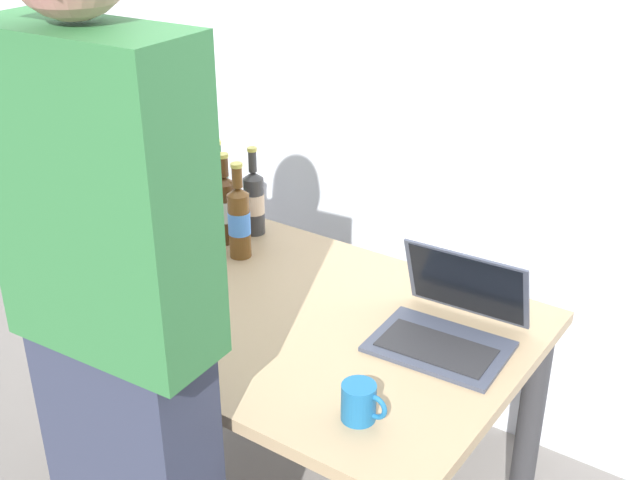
{
  "coord_description": "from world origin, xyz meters",
  "views": [
    {
      "loc": [
        1.13,
        -1.51,
        1.89
      ],
      "look_at": [
        0.08,
        0.0,
        0.99
      ],
      "focal_mm": 44.55,
      "sensor_mm": 36.0,
      "label": 1
    }
  ],
  "objects_px": {
    "beer_bottle_amber": "(239,220)",
    "person_figure": "(118,340)",
    "coffee_mug": "(360,402)",
    "beer_bottle_dark": "(254,201)",
    "beer_bottle_brown": "(226,207)",
    "beer_bottle_green": "(219,198)",
    "laptop": "(450,322)"
  },
  "relations": [
    {
      "from": "person_figure",
      "to": "beer_bottle_green",
      "type": "bearing_deg",
      "value": 120.28
    },
    {
      "from": "laptop",
      "to": "beer_bottle_dark",
      "type": "relative_size",
      "value": 1.19
    },
    {
      "from": "laptop",
      "to": "person_figure",
      "type": "bearing_deg",
      "value": -118.95
    },
    {
      "from": "laptop",
      "to": "beer_bottle_brown",
      "type": "xyz_separation_m",
      "value": [
        -0.86,
        0.11,
        0.07
      ]
    },
    {
      "from": "person_figure",
      "to": "coffee_mug",
      "type": "xyz_separation_m",
      "value": [
        0.39,
        0.32,
        -0.19
      ]
    },
    {
      "from": "beer_bottle_amber",
      "to": "beer_bottle_dark",
      "type": "bearing_deg",
      "value": 114.01
    },
    {
      "from": "beer_bottle_dark",
      "to": "beer_bottle_amber",
      "type": "bearing_deg",
      "value": -65.99
    },
    {
      "from": "beer_bottle_brown",
      "to": "coffee_mug",
      "type": "height_order",
      "value": "beer_bottle_brown"
    },
    {
      "from": "beer_bottle_dark",
      "to": "beer_bottle_amber",
      "type": "distance_m",
      "value": 0.17
    },
    {
      "from": "laptop",
      "to": "beer_bottle_brown",
      "type": "distance_m",
      "value": 0.87
    },
    {
      "from": "coffee_mug",
      "to": "beer_bottle_dark",
      "type": "bearing_deg",
      "value": 142.37
    },
    {
      "from": "person_figure",
      "to": "beer_bottle_dark",
      "type": "bearing_deg",
      "value": 113.7
    },
    {
      "from": "beer_bottle_amber",
      "to": "beer_bottle_green",
      "type": "xyz_separation_m",
      "value": [
        -0.18,
        0.11,
        -0.01
      ]
    },
    {
      "from": "beer_bottle_dark",
      "to": "beer_bottle_green",
      "type": "bearing_deg",
      "value": -154.05
    },
    {
      "from": "laptop",
      "to": "beer_bottle_dark",
      "type": "bearing_deg",
      "value": 165.67
    },
    {
      "from": "laptop",
      "to": "coffee_mug",
      "type": "relative_size",
      "value": 3.17
    },
    {
      "from": "beer_bottle_brown",
      "to": "coffee_mug",
      "type": "relative_size",
      "value": 2.69
    },
    {
      "from": "laptop",
      "to": "beer_bottle_dark",
      "type": "distance_m",
      "value": 0.85
    },
    {
      "from": "beer_bottle_dark",
      "to": "beer_bottle_green",
      "type": "relative_size",
      "value": 0.95
    },
    {
      "from": "beer_bottle_amber",
      "to": "person_figure",
      "type": "xyz_separation_m",
      "value": [
        0.35,
        -0.79,
        0.11
      ]
    },
    {
      "from": "beer_bottle_dark",
      "to": "beer_bottle_brown",
      "type": "xyz_separation_m",
      "value": [
        -0.03,
        -0.1,
        0.01
      ]
    },
    {
      "from": "beer_bottle_brown",
      "to": "beer_bottle_green",
      "type": "bearing_deg",
      "value": 145.16
    },
    {
      "from": "person_figure",
      "to": "beer_bottle_amber",
      "type": "bearing_deg",
      "value": 113.63
    },
    {
      "from": "person_figure",
      "to": "coffee_mug",
      "type": "relative_size",
      "value": 16.62
    },
    {
      "from": "person_figure",
      "to": "coffee_mug",
      "type": "distance_m",
      "value": 0.55
    },
    {
      "from": "beer_bottle_dark",
      "to": "beer_bottle_amber",
      "type": "xyz_separation_m",
      "value": [
        0.07,
        -0.16,
        0.01
      ]
    },
    {
      "from": "beer_bottle_amber",
      "to": "person_figure",
      "type": "height_order",
      "value": "person_figure"
    },
    {
      "from": "laptop",
      "to": "beer_bottle_green",
      "type": "relative_size",
      "value": 1.13
    },
    {
      "from": "laptop",
      "to": "coffee_mug",
      "type": "xyz_separation_m",
      "value": [
        -0.01,
        -0.41,
        -0.0
      ]
    },
    {
      "from": "beer_bottle_green",
      "to": "beer_bottle_amber",
      "type": "bearing_deg",
      "value": -30.98
    },
    {
      "from": "beer_bottle_green",
      "to": "beer_bottle_dark",
      "type": "bearing_deg",
      "value": 25.95
    },
    {
      "from": "beer_bottle_green",
      "to": "person_figure",
      "type": "distance_m",
      "value": 1.05
    }
  ]
}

